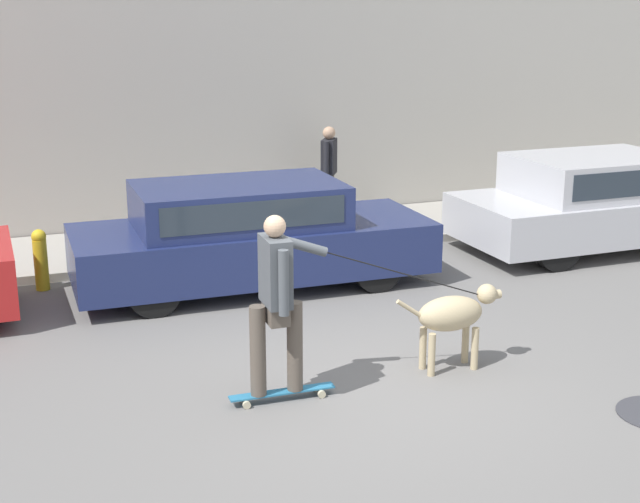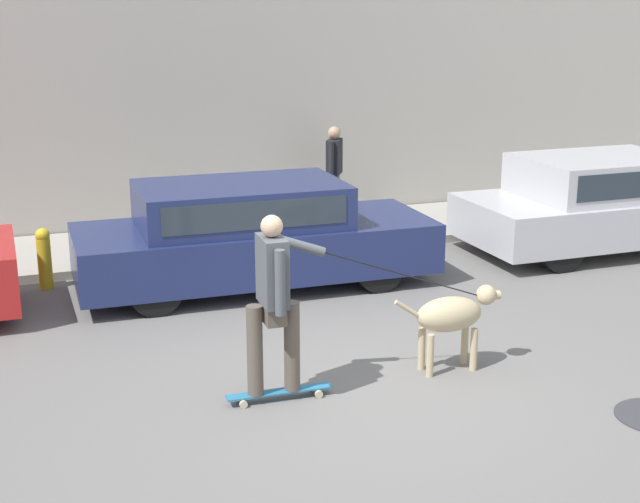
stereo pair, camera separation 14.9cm
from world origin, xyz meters
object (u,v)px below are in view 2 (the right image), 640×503
object	(u,v)px
pedestrian_with_bag	(334,169)
fire_hydrant	(44,257)
parked_car_1	(252,236)
parked_car_2	(606,204)
skateboarder	(274,297)
dog	(452,316)

from	to	relation	value
pedestrian_with_bag	fire_hydrant	distance (m)	4.80
parked_car_1	parked_car_2	world-z (taller)	parked_car_2
pedestrian_with_bag	parked_car_2	bearing A→B (deg)	174.64
skateboarder	pedestrian_with_bag	distance (m)	6.40
pedestrian_with_bag	fire_hydrant	bearing A→B (deg)	52.66
parked_car_2	pedestrian_with_bag	distance (m)	4.07
parked_car_1	dog	distance (m)	3.39
parked_car_2	skateboarder	bearing A→B (deg)	-151.16
parked_car_2	pedestrian_with_bag	world-z (taller)	pedestrian_with_bag
parked_car_1	skateboarder	size ratio (longest dim) A/B	1.70
pedestrian_with_bag	skateboarder	bearing A→B (deg)	96.53
parked_car_2	skateboarder	xyz separation A→B (m)	(-5.98, -3.31, 0.31)
parked_car_1	fire_hydrant	xyz separation A→B (m)	(-2.44, 0.78, -0.24)
parked_car_1	parked_car_2	size ratio (longest dim) A/B	1.04
parked_car_1	skateboarder	bearing A→B (deg)	-101.00
skateboarder	dog	bearing A→B (deg)	5.09
dog	skateboarder	bearing A→B (deg)	-176.16
parked_car_2	skateboarder	distance (m)	6.84
skateboarder	fire_hydrant	size ratio (longest dim) A/B	3.39
fire_hydrant	pedestrian_with_bag	bearing A→B (deg)	20.62
skateboarder	pedestrian_with_bag	world-z (taller)	skateboarder
parked_car_1	dog	bearing A→B (deg)	-70.27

